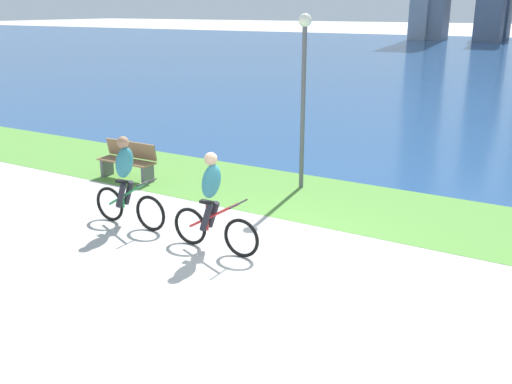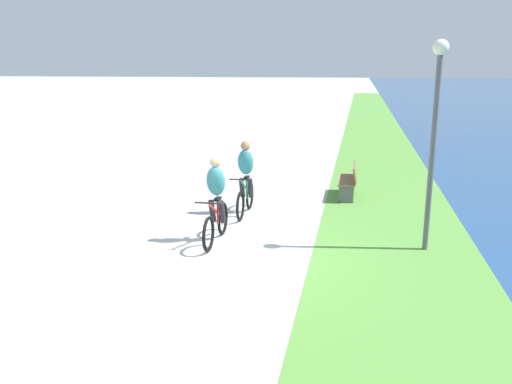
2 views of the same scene
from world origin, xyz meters
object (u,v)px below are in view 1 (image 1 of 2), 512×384
cyclist_trailing (126,183)px  bench_near_path (128,161)px  cyclist_lead (213,203)px  lamppost_tall (304,77)px

cyclist_trailing → bench_near_path: cyclist_trailing is taller
bench_near_path → cyclist_lead: bearing=-30.4°
cyclist_lead → bench_near_path: (-4.21, 2.47, -0.39)m
cyclist_lead → lamppost_tall: (-0.34, 3.98, 1.67)m
bench_near_path → lamppost_tall: bearing=21.3°
cyclist_lead → cyclist_trailing: 2.05m
cyclist_trailing → lamppost_tall: lamppost_tall is taller
cyclist_lead → cyclist_trailing: size_ratio=1.00×
bench_near_path → lamppost_tall: size_ratio=0.39×
cyclist_lead → bench_near_path: cyclist_lead is taller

